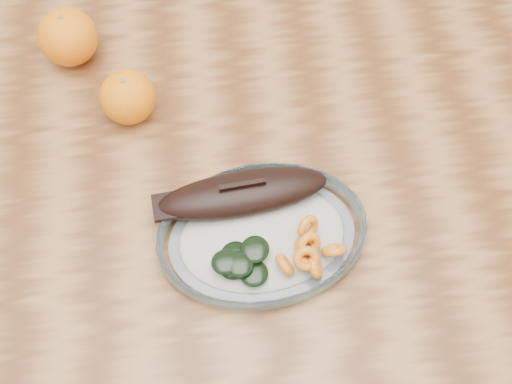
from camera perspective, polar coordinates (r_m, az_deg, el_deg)
ground at (r=1.58m, az=-4.14°, el=-12.29°), size 3.00×3.00×0.00m
dining_table at (r=0.97m, az=-6.62°, el=-2.17°), size 1.20×0.80×0.75m
plated_meal at (r=0.82m, az=0.46°, el=-3.59°), size 0.51×0.51×0.08m
orange_left at (r=1.00m, az=-16.38°, el=13.08°), size 0.09×0.09×0.09m
orange_right at (r=0.92m, az=-11.33°, el=8.28°), size 0.08×0.08×0.08m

